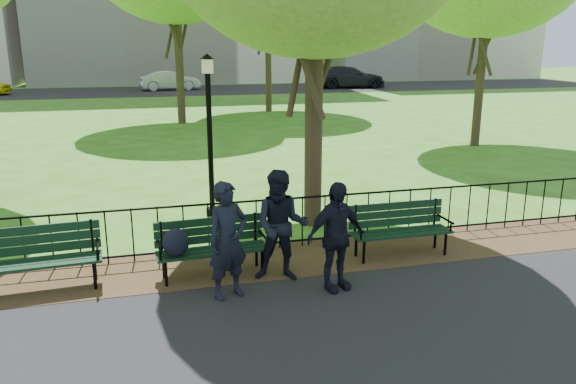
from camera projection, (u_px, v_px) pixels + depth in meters
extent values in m
plane|color=#335616|center=(272.00, 304.00, 7.57)|extent=(120.00, 120.00, 0.00)
cube|color=#382117|center=(251.00, 262.00, 8.97)|extent=(60.00, 1.60, 0.01)
cube|color=black|center=(162.00, 91.00, 40.28)|extent=(70.00, 9.00, 0.01)
cylinder|color=black|center=(244.00, 202.00, 9.22)|extent=(24.00, 0.04, 0.04)
cylinder|color=black|center=(245.00, 245.00, 9.41)|extent=(24.00, 0.04, 0.04)
cylinder|color=black|center=(245.00, 227.00, 9.33)|extent=(0.02, 0.02, 0.90)
cube|color=black|center=(213.00, 251.00, 8.34)|extent=(1.67, 0.54, 0.04)
cube|color=black|center=(209.00, 226.00, 8.48)|extent=(1.65, 0.13, 0.41)
cylinder|color=black|center=(166.00, 274.00, 8.03)|extent=(0.05, 0.05, 0.41)
cylinder|color=black|center=(262.00, 262.00, 8.46)|extent=(0.05, 0.05, 0.41)
cylinder|color=black|center=(164.00, 266.00, 8.33)|extent=(0.05, 0.05, 0.41)
cylinder|color=black|center=(256.00, 255.00, 8.76)|extent=(0.05, 0.05, 0.41)
cylinder|color=black|center=(159.00, 246.00, 8.07)|extent=(0.07, 0.51, 0.04)
cylinder|color=black|center=(263.00, 235.00, 8.53)|extent=(0.07, 0.51, 0.04)
ellipsoid|color=black|center=(176.00, 242.00, 8.04)|extent=(0.40, 0.29, 0.42)
cube|color=black|center=(36.00, 263.00, 7.81)|extent=(1.79, 0.58, 0.04)
cube|color=black|center=(35.00, 235.00, 7.95)|extent=(1.76, 0.15, 0.44)
cylinder|color=black|center=(95.00, 276.00, 7.93)|extent=(0.05, 0.05, 0.44)
cylinder|color=black|center=(95.00, 267.00, 8.26)|extent=(0.05, 0.05, 0.44)
cylinder|color=black|center=(97.00, 245.00, 8.01)|extent=(0.08, 0.55, 0.04)
cube|color=black|center=(402.00, 233.00, 9.14)|extent=(1.66, 0.46, 0.04)
cube|color=black|center=(396.00, 210.00, 9.28)|extent=(1.66, 0.05, 0.42)
cylinder|color=black|center=(364.00, 252.00, 8.85)|extent=(0.05, 0.05, 0.42)
cylinder|color=black|center=(445.00, 244.00, 9.22)|extent=(0.05, 0.05, 0.42)
cylinder|color=black|center=(356.00, 245.00, 9.16)|extent=(0.05, 0.05, 0.42)
cylinder|color=black|center=(435.00, 237.00, 9.53)|extent=(0.05, 0.05, 0.42)
cylinder|color=black|center=(357.00, 227.00, 8.90)|extent=(0.04, 0.52, 0.04)
cylinder|color=black|center=(445.00, 219.00, 9.29)|extent=(0.04, 0.52, 0.04)
cylinder|color=black|center=(213.00, 211.00, 11.46)|extent=(0.25, 0.25, 0.14)
cylinder|color=black|center=(210.00, 145.00, 11.10)|extent=(0.11, 0.11, 2.88)
cube|color=beige|center=(207.00, 66.00, 10.70)|extent=(0.20, 0.20, 0.27)
cone|color=black|center=(207.00, 56.00, 10.66)|extent=(0.29, 0.29, 0.11)
cylinder|color=#2D2116|center=(313.00, 137.00, 10.47)|extent=(0.33, 0.33, 3.39)
cylinder|color=#2D2116|center=(479.00, 88.00, 18.67)|extent=(0.30, 0.30, 3.84)
cylinder|color=#2D2116|center=(180.00, 71.00, 23.81)|extent=(0.35, 0.35, 4.47)
cylinder|color=#2D2116|center=(268.00, 65.00, 27.90)|extent=(0.30, 0.30, 4.57)
imported|color=black|center=(228.00, 241.00, 7.57)|extent=(0.70, 0.58, 1.63)
imported|color=black|center=(281.00, 226.00, 8.14)|extent=(0.89, 0.64, 1.65)
imported|color=black|center=(336.00, 236.00, 7.82)|extent=(0.99, 0.62, 1.57)
imported|color=#A7A9AF|center=(169.00, 80.00, 40.59)|extent=(4.41, 2.00, 1.40)
imported|color=black|center=(349.00, 77.00, 42.63)|extent=(5.71, 2.64, 1.62)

